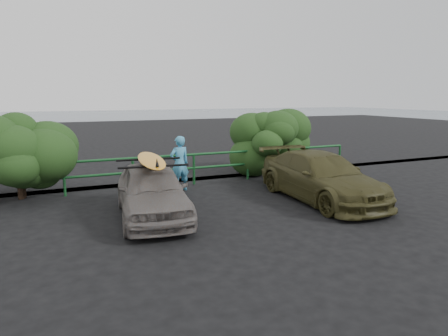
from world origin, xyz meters
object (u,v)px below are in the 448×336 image
at_px(sedan, 152,191).
at_px(olive_vehicle, 321,177).
at_px(surfboard, 151,160).
at_px(man, 180,164).
at_px(guardrail, 164,171).

bearing_deg(sedan, olive_vehicle, 3.60).
bearing_deg(surfboard, man, 65.89).
height_order(guardrail, surfboard, surfboard).
relative_size(guardrail, sedan, 3.61).
height_order(man, surfboard, man).
distance_m(guardrail, man, 0.80).
relative_size(guardrail, olive_vehicle, 3.06).
relative_size(sedan, olive_vehicle, 0.85).
distance_m(sedan, surfboard, 0.75).
relative_size(sedan, surfboard, 1.40).
xyz_separation_m(guardrail, olive_vehicle, (3.61, -3.32, 0.14)).
bearing_deg(guardrail, sedan, -110.24).
xyz_separation_m(sedan, olive_vehicle, (4.74, -0.26, 0.00)).
bearing_deg(guardrail, surfboard, -110.24).
height_order(guardrail, olive_vehicle, olive_vehicle).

